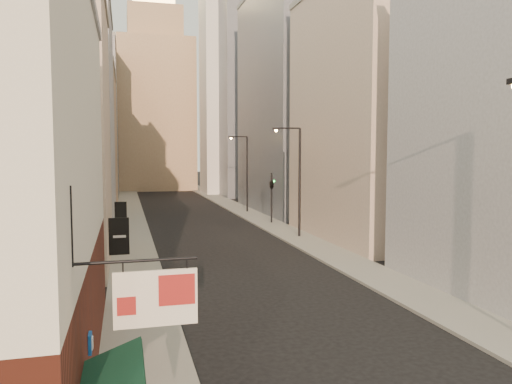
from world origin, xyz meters
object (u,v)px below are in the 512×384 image
clock_tower (155,97)px  streetlamp_mid (297,175)px  streetlamp_far (245,169)px  white_tower (226,85)px  traffic_light_right (272,184)px

clock_tower → streetlamp_mid: bearing=-82.9°
clock_tower → streetlamp_far: 44.82m
white_tower → streetlamp_far: white_tower is taller
clock_tower → streetlamp_mid: 62.09m
streetlamp_mid → streetlamp_far: streetlamp_mid is taller
clock_tower → traffic_light_right: clock_tower is taller
streetlamp_mid → traffic_light_right: 8.43m
white_tower → traffic_light_right: (-3.16, -38.02, -14.69)m
streetlamp_mid → traffic_light_right: streetlamp_mid is taller
white_tower → traffic_light_right: size_ratio=8.30×
traffic_light_right → clock_tower: bearing=-79.4°
white_tower → streetlamp_far: size_ratio=4.67×
clock_tower → streetlamp_mid: (7.50, -60.35, -12.50)m
white_tower → traffic_light_right: white_tower is taller
streetlamp_far → traffic_light_right: 9.73m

